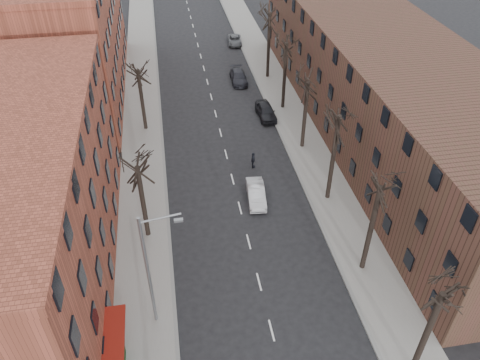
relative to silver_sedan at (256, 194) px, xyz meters
name	(u,v)px	position (x,y,z in m)	size (l,w,h in m)	color
sidewalk_left	(142,124)	(-9.52, 14.19, -0.60)	(4.00, 90.00, 0.15)	gray
sidewalk_right	(288,111)	(6.48, 14.19, -0.60)	(4.00, 90.00, 0.15)	gray
building_left_near	(3,216)	(-17.52, -5.81, 5.33)	(12.00, 26.00, 12.00)	brown
building_left_far	(60,34)	(-17.52, 23.19, 6.33)	(12.00, 28.00, 14.00)	brown
building_right	(383,85)	(14.48, 9.19, 4.33)	(12.00, 50.00, 10.00)	#4A2B22
tree_right_b	(362,268)	(6.08, -8.81, -0.67)	(5.20, 5.20, 10.80)	black
tree_right_c	(327,198)	(6.08, -0.81, -0.67)	(5.20, 5.20, 11.60)	black
tree_right_d	(302,147)	(6.08, 7.19, -0.67)	(5.20, 5.20, 10.00)	black
tree_right_e	(283,108)	(6.08, 15.19, -0.67)	(5.20, 5.20, 10.80)	black
tree_right_f	(267,77)	(6.08, 23.19, -0.67)	(5.20, 5.20, 11.60)	black
tree_left_a	(149,235)	(-9.12, -2.81, -0.67)	(5.20, 5.20, 9.50)	black
tree_left_b	(146,129)	(-9.12, 13.19, -0.67)	(5.20, 5.20, 9.50)	black
streetlight	(150,268)	(-8.55, -10.81, 4.34)	(2.45, 0.22, 9.03)	slate
silver_sedan	(256,194)	(0.00, 0.00, 0.00)	(1.42, 4.08, 1.34)	#B9BBC0
parked_car_near	(266,111)	(3.78, 13.53, 0.07)	(1.74, 4.33, 1.47)	black
parked_car_mid	(238,77)	(2.28, 22.54, -0.01)	(1.84, 4.54, 1.32)	black
parked_car_far	(235,40)	(3.78, 34.66, -0.11)	(1.88, 4.07, 1.13)	#54575B
pedestrian_crossing	(253,160)	(0.65, 4.67, 0.13)	(0.94, 0.39, 1.60)	black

